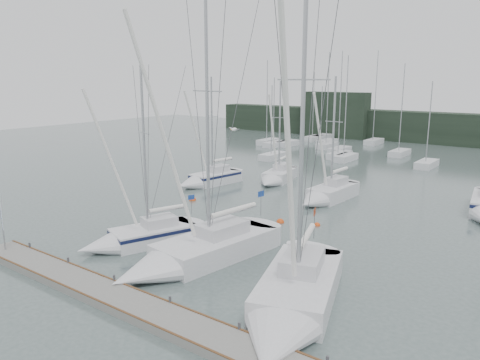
% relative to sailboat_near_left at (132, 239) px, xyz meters
% --- Properties ---
extents(ground, '(160.00, 160.00, 0.00)m').
position_rel_sailboat_near_left_xyz_m(ground, '(5.89, -0.52, -0.53)').
color(ground, '#4A5A58').
rests_on(ground, ground).
extents(dock, '(24.00, 2.00, 0.40)m').
position_rel_sailboat_near_left_xyz_m(dock, '(5.89, -5.52, -0.33)').
color(dock, slate).
rests_on(dock, ground).
extents(far_treeline, '(90.00, 4.00, 5.00)m').
position_rel_sailboat_near_left_xyz_m(far_treeline, '(5.89, 61.48, 1.97)').
color(far_treeline, black).
rests_on(far_treeline, ground).
extents(far_building_left, '(12.00, 3.00, 8.00)m').
position_rel_sailboat_near_left_xyz_m(far_building_left, '(-14.11, 59.48, 3.47)').
color(far_building_left, black).
rests_on(far_building_left, ground).
extents(mast_forest, '(53.11, 28.03, 14.73)m').
position_rel_sailboat_near_left_xyz_m(mast_forest, '(2.59, 43.83, -0.05)').
color(mast_forest, silver).
rests_on(mast_forest, ground).
extents(sailboat_near_left, '(5.05, 8.00, 12.21)m').
position_rel_sailboat_near_left_xyz_m(sailboat_near_left, '(0.00, 0.00, 0.00)').
color(sailboat_near_left, silver).
rests_on(sailboat_near_left, ground).
extents(sailboat_near_center, '(4.87, 11.53, 16.80)m').
position_rel_sailboat_near_left_xyz_m(sailboat_near_center, '(4.97, -0.45, 0.06)').
color(sailboat_near_center, silver).
rests_on(sailboat_near_center, ground).
extents(sailboat_near_right, '(6.48, 11.08, 17.79)m').
position_rel_sailboat_near_left_xyz_m(sailboat_near_right, '(12.85, -2.06, 0.11)').
color(sailboat_near_right, silver).
rests_on(sailboat_near_right, ground).
extents(sailboat_mid_a, '(3.49, 7.60, 11.42)m').
position_rel_sailboat_near_left_xyz_m(sailboat_mid_a, '(-7.51, 15.97, 0.05)').
color(sailboat_mid_a, silver).
rests_on(sailboat_mid_a, ground).
extents(sailboat_mid_b, '(3.73, 7.33, 10.98)m').
position_rel_sailboat_near_left_xyz_m(sailboat_mid_b, '(-2.50, 21.12, -0.00)').
color(sailboat_mid_b, silver).
rests_on(sailboat_mid_b, ground).
extents(sailboat_mid_c, '(2.86, 7.78, 11.44)m').
position_rel_sailboat_near_left_xyz_m(sailboat_mid_c, '(4.96, 17.28, 0.05)').
color(sailboat_mid_c, silver).
rests_on(sailboat_mid_c, ground).
extents(buoy_a, '(0.59, 0.59, 0.59)m').
position_rel_sailboat_near_left_xyz_m(buoy_a, '(4.94, 9.96, -0.53)').
color(buoy_a, '#D34412').
rests_on(buoy_a, ground).
extents(buoy_b, '(0.47, 0.47, 0.47)m').
position_rel_sailboat_near_left_xyz_m(buoy_b, '(7.50, 10.94, -0.53)').
color(buoy_b, '#D34412').
rests_on(buoy_b, ground).
extents(buoy_c, '(0.64, 0.64, 0.64)m').
position_rel_sailboat_near_left_xyz_m(buoy_c, '(-4.70, 10.89, -0.53)').
color(buoy_c, '#D34412').
rests_on(buoy_c, ground).
extents(dock_banner, '(0.66, 0.33, 4.67)m').
position_rel_sailboat_near_left_xyz_m(dock_banner, '(-4.72, -5.76, 2.63)').
color(dock_banner, '#A3A6AA').
rests_on(dock_banner, dock).
extents(seagull, '(0.92, 0.47, 0.19)m').
position_rel_sailboat_near_left_xyz_m(seagull, '(7.04, 1.52, 7.31)').
color(seagull, white).
rests_on(seagull, ground).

